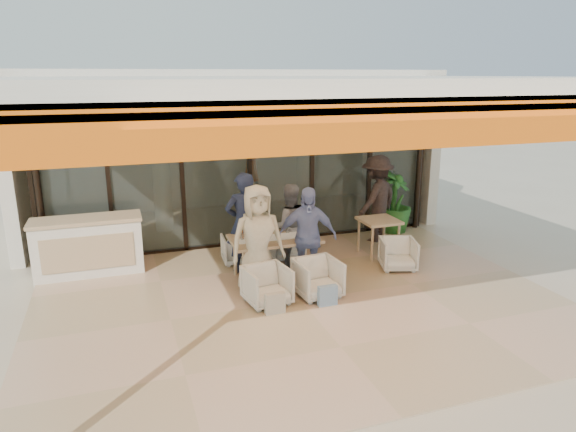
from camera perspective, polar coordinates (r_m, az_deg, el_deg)
name	(u,v)px	position (r m, az deg, el deg)	size (l,w,h in m)	color
ground	(301,302)	(8.13, 1.41, -9.52)	(70.00, 70.00, 0.00)	#C6B293
terrace_floor	(301,302)	(8.13, 1.41, -9.49)	(8.00, 6.00, 0.01)	tan
terrace_structure	(309,88)	(7.12, 2.35, 13.98)	(8.00, 6.00, 3.40)	silver
glass_storefront	(249,169)	(10.40, -4.30, 5.27)	(8.08, 0.10, 3.20)	#9EADA3
interior_block	(224,126)	(12.55, -7.07, 9.86)	(9.05, 3.62, 3.52)	silver
host_counter	(88,246)	(9.66, -21.29, -3.11)	(1.85, 0.65, 1.04)	silver
dining_table	(274,241)	(8.79, -1.59, -2.74)	(1.50, 0.90, 0.93)	tan
chair_far_left	(238,248)	(9.67, -5.58, -3.52)	(0.58, 0.54, 0.59)	silver
chair_far_right	(280,240)	(9.87, -0.84, -2.63)	(0.71, 0.67, 0.73)	silver
chair_near_left	(267,284)	(7.95, -2.34, -7.54)	(0.64, 0.60, 0.66)	silver
chair_near_right	(318,276)	(8.20, 3.33, -6.72)	(0.66, 0.62, 0.68)	silver
diner_navy	(244,223)	(9.03, -4.94, -0.82)	(0.66, 0.44, 1.82)	#181F36
diner_grey	(289,226)	(9.29, 0.11, -1.13)	(0.76, 0.59, 1.56)	#5C5C60
diner_cream	(258,240)	(8.20, -3.39, -2.62)	(0.87, 0.57, 1.78)	beige
diner_periwinkle	(307,237)	(8.46, 2.10, -2.35)	(0.99, 0.41, 1.69)	#7388C0
tote_bag_cream	(275,304)	(7.66, -1.46, -9.75)	(0.30, 0.10, 0.34)	silver
tote_bag_blue	(327,296)	(7.93, 4.41, -8.88)	(0.30, 0.10, 0.34)	#99BFD8
side_table	(379,225)	(10.03, 10.06, -0.95)	(0.70, 0.70, 0.74)	tan
side_chair	(398,253)	(9.51, 12.14, -4.02)	(0.61, 0.57, 0.63)	silver
standing_woman	(377,199)	(10.88, 9.82, 1.89)	(1.19, 0.68, 1.84)	black
potted_palm	(394,202)	(11.63, 11.72, 1.56)	(0.79, 0.79, 1.40)	#1E5919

